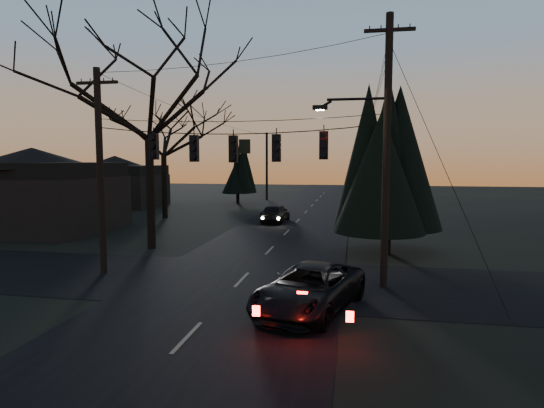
% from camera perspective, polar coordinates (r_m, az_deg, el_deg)
% --- Properties ---
extents(main_road, '(8.00, 120.00, 0.02)m').
position_cam_1_polar(main_road, '(27.98, 1.22, -4.25)').
color(main_road, black).
rests_on(main_road, ground).
extents(cross_road, '(60.00, 7.00, 0.02)m').
position_cam_1_polar(cross_road, '(18.39, -3.82, -9.47)').
color(cross_road, black).
rests_on(cross_road, ground).
extents(utility_pole_right, '(5.00, 0.30, 10.00)m').
position_cam_1_polar(utility_pole_right, '(17.90, 13.79, -10.08)').
color(utility_pole_right, black).
rests_on(utility_pole_right, ground).
extents(utility_pole_left, '(1.80, 0.30, 8.50)m').
position_cam_1_polar(utility_pole_left, '(20.66, -20.34, -8.15)').
color(utility_pole_left, black).
rests_on(utility_pole_left, ground).
extents(utility_pole_far_r, '(1.80, 0.30, 8.50)m').
position_cam_1_polar(utility_pole_far_r, '(45.48, 11.73, -0.58)').
color(utility_pole_far_r, black).
rests_on(utility_pole_far_r, ground).
extents(utility_pole_far_l, '(0.30, 0.30, 8.00)m').
position_cam_1_polar(utility_pole_far_l, '(54.43, -0.66, 0.53)').
color(utility_pole_far_l, black).
rests_on(utility_pole_far_l, ground).
extents(span_signal_assembly, '(11.50, 0.44, 1.57)m').
position_cam_1_polar(span_signal_assembly, '(17.83, -4.68, 7.10)').
color(span_signal_assembly, black).
rests_on(span_signal_assembly, ground).
extents(bare_tree_left, '(9.92, 9.92, 11.78)m').
position_cam_1_polar(bare_tree_left, '(25.36, -15.32, 13.21)').
color(bare_tree_left, black).
rests_on(bare_tree_left, ground).
extents(evergreen_right, '(4.68, 4.68, 8.29)m').
position_cam_1_polar(evergreen_right, '(23.71, 14.51, 5.29)').
color(evergreen_right, black).
rests_on(evergreen_right, ground).
extents(bare_tree_dist, '(7.61, 7.61, 10.16)m').
position_cam_1_polar(bare_tree_dist, '(38.32, -13.50, 8.89)').
color(bare_tree_dist, black).
rests_on(bare_tree_dist, ground).
extents(evergreen_dist, '(3.14, 3.14, 6.47)m').
position_cam_1_polar(evergreen_dist, '(49.66, -4.34, 4.45)').
color(evergreen_dist, black).
rests_on(evergreen_dist, ground).
extents(house_left_near, '(10.00, 8.00, 5.60)m').
position_cam_1_polar(house_left_near, '(34.67, -27.74, 1.66)').
color(house_left_near, black).
rests_on(house_left_near, ground).
extents(house_left_far, '(9.00, 7.00, 5.20)m').
position_cam_1_polar(house_left_far, '(49.67, -19.06, 2.75)').
color(house_left_far, black).
rests_on(house_left_far, ground).
extents(suv_near, '(3.75, 5.57, 1.42)m').
position_cam_1_polar(suv_near, '(14.64, 4.75, -10.59)').
color(suv_near, black).
rests_on(suv_near, ground).
extents(sedan_oncoming_a, '(1.92, 4.28, 1.43)m').
position_cam_1_polar(sedan_oncoming_a, '(34.78, 0.42, -1.14)').
color(sedan_oncoming_a, black).
rests_on(sedan_oncoming_a, ground).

